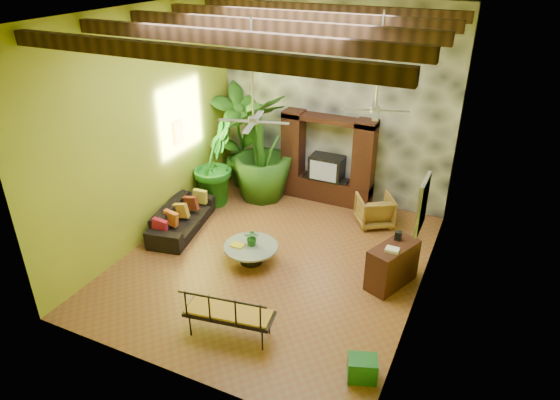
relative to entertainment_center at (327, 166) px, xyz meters
The scene contains 23 objects.
ground 3.28m from the entertainment_center, 90.00° to the right, with size 7.00×7.00×0.00m, color brown.
ceiling 5.11m from the entertainment_center, 90.00° to the right, with size 6.00×7.00×0.02m, color silver.
back_wall 1.58m from the entertainment_center, 90.00° to the left, with size 6.00×0.02×5.00m, color gold.
left_wall 4.60m from the entertainment_center, 133.73° to the right, with size 0.02×7.00×5.00m, color gold.
right_wall 4.60m from the entertainment_center, 46.27° to the right, with size 0.02×7.00×5.00m, color gold.
stone_accent_wall 1.56m from the entertainment_center, 90.00° to the left, with size 5.98×0.10×4.98m, color #3C3E44.
ceiling_beams 4.94m from the entertainment_center, 90.00° to the right, with size 5.95×5.36×0.22m.
entertainment_center is the anchor object (origin of this frame).
ceiling_fan_front 4.30m from the entertainment_center, 93.24° to the right, with size 1.28×1.28×1.86m.
ceiling_fan_back 3.50m from the entertainment_center, 50.43° to the right, with size 1.28×1.28×1.86m.
wall_art_mask 3.82m from the entertainment_center, 144.18° to the right, with size 0.06×0.32×0.55m, color #F2A31C.
wall_art_painting 4.95m from the entertainment_center, 51.61° to the right, with size 0.06×0.70×0.90m, color teal.
sofa 3.89m from the entertainment_center, 131.06° to the right, with size 2.16×0.84×0.63m, color black.
wicker_armchair 1.77m from the entertainment_center, 25.84° to the right, with size 0.79×0.81×0.74m, color brown.
tall_plant_a 2.49m from the entertainment_center, behind, with size 1.49×1.01×2.84m, color #265F19.
tall_plant_b 2.87m from the entertainment_center, 152.54° to the right, with size 1.20×0.97×2.18m, color #1B691E.
tall_plant_c 1.74m from the entertainment_center, 160.28° to the right, with size 1.55×1.55×2.77m, color #285A17.
coffee_table 3.50m from the entertainment_center, 96.87° to the right, with size 1.14×1.14×0.40m.
centerpiece_plant 3.40m from the entertainment_center, 96.76° to the right, with size 0.32×0.28×0.36m, color #1E641A.
yellow_tray 3.62m from the entertainment_center, 100.56° to the right, with size 0.28×0.20×0.03m, color gold.
iron_bench 5.61m from the entertainment_center, 86.87° to the right, with size 1.59×0.79×0.57m.
side_console 3.84m from the entertainment_center, 49.75° to the right, with size 0.50×1.11×0.89m, color #341A10.
green_bin 6.14m from the entertainment_center, 64.22° to the right, with size 0.45×0.34×0.39m, color #1F7530.
Camera 1 is at (3.89, -7.99, 6.05)m, focal length 32.00 mm.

